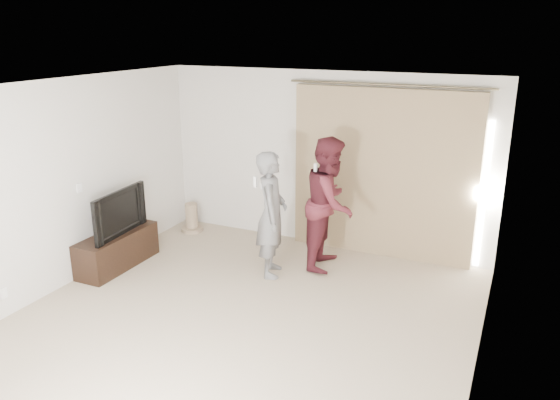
% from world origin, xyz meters
% --- Properties ---
extents(floor, '(5.50, 5.50, 0.00)m').
position_xyz_m(floor, '(0.00, 0.00, 0.00)').
color(floor, '#C3AB92').
rests_on(floor, ground).
extents(wall_back, '(5.00, 0.04, 2.60)m').
position_xyz_m(wall_back, '(0.00, 2.75, 1.30)').
color(wall_back, silver).
rests_on(wall_back, ground).
extents(wall_left, '(0.04, 5.50, 2.60)m').
position_xyz_m(wall_left, '(-2.50, -0.00, 1.30)').
color(wall_left, silver).
rests_on(wall_left, ground).
extents(ceiling, '(5.00, 5.50, 0.01)m').
position_xyz_m(ceiling, '(0.00, 0.00, 2.60)').
color(ceiling, silver).
rests_on(ceiling, wall_back).
extents(curtain, '(2.80, 0.11, 2.46)m').
position_xyz_m(curtain, '(0.91, 2.68, 1.20)').
color(curtain, tan).
rests_on(curtain, ground).
extents(tv_console, '(0.44, 1.27, 0.49)m').
position_xyz_m(tv_console, '(-2.27, 0.74, 0.24)').
color(tv_console, black).
rests_on(tv_console, ground).
extents(tv, '(0.21, 1.08, 0.62)m').
position_xyz_m(tv, '(-2.27, 0.74, 0.80)').
color(tv, black).
rests_on(tv, tv_console).
extents(scratching_post, '(0.35, 0.35, 0.47)m').
position_xyz_m(scratching_post, '(-2.10, 2.33, 0.19)').
color(scratching_post, tan).
rests_on(scratching_post, ground).
extents(person_man, '(0.59, 0.71, 1.68)m').
position_xyz_m(person_man, '(-0.23, 1.42, 0.84)').
color(person_man, slate).
rests_on(person_man, ground).
extents(person_woman, '(0.76, 0.94, 1.81)m').
position_xyz_m(person_woman, '(0.37, 2.00, 0.91)').
color(person_woman, '#581E27').
rests_on(person_woman, ground).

